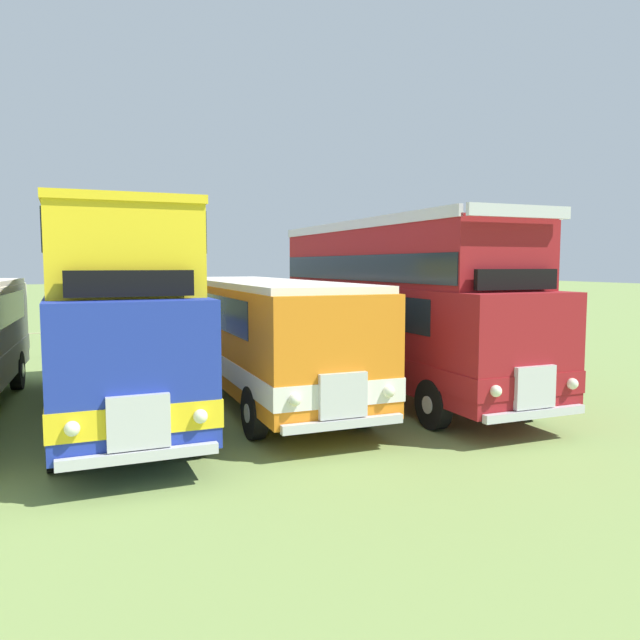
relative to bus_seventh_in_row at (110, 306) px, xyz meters
The scene contains 3 objects.
bus_seventh_in_row is the anchor object (origin of this frame).
bus_eighth_in_row 3.69m from the bus_seventh_in_row, ahead, with size 2.65×10.23×2.99m.
bus_ninth_in_row 7.19m from the bus_seventh_in_row, ahead, with size 2.63×10.74×4.52m.
Camera 1 is at (6.44, -14.51, 3.39)m, focal length 34.22 mm.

